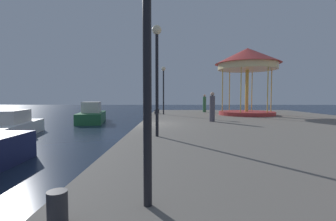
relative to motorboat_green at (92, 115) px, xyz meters
The scene contains 12 objects.
ground_plane 10.09m from the motorboat_green, 56.79° to the right, with size 120.00×120.00×0.00m, color #162338.
quay_dock 15.78m from the motorboat_green, 32.27° to the right, with size 15.65×29.79×0.80m, color slate.
motorboat_green is the anchor object (origin of this frame).
motorboat_white 8.68m from the motorboat_green, 103.81° to the right, with size 3.28×6.25×1.57m.
carousel 14.65m from the motorboat_green, ahead, with size 5.49×5.49×5.71m.
lamp_post_mid_promenade 14.88m from the motorboat_green, 62.22° to the right, with size 0.36×0.36×4.26m.
lamp_post_far_end 7.41m from the motorboat_green, ahead, with size 0.36×0.36×4.21m.
bollard_north 6.17m from the motorboat_green, ahead, with size 0.24×0.24×0.40m, color #2D2D33.
bollard_south 6.08m from the motorboat_green, ahead, with size 0.24×0.24×0.40m, color #2D2D33.
bollard_center 20.24m from the motorboat_green, 72.91° to the right, with size 0.24×0.24×0.40m, color #2D2D33.
person_far_corner 12.27m from the motorboat_green, 35.65° to the right, with size 0.34×0.34×1.85m.
person_mid_promenade 11.14m from the motorboat_green, 12.66° to the left, with size 0.34×0.34×1.81m.
Camera 1 is at (1.79, -13.71, 2.32)m, focal length 25.57 mm.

